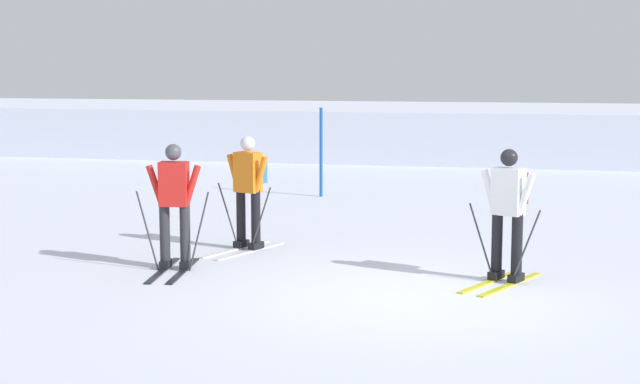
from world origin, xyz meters
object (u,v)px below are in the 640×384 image
(skier_white, at_px, (509,208))
(trail_marker_pole, at_px, (321,152))
(skier_orange, at_px, (249,186))
(skier_red, at_px, (174,203))

(skier_white, distance_m, trail_marker_pole, 8.29)
(skier_orange, height_order, trail_marker_pole, trail_marker_pole)
(skier_orange, distance_m, skier_white, 4.09)
(skier_white, relative_size, skier_red, 1.00)
(skier_red, bearing_deg, skier_white, 3.14)
(skier_white, bearing_deg, skier_orange, 160.70)
(trail_marker_pole, bearing_deg, skier_red, -92.77)
(skier_orange, height_order, skier_white, same)
(skier_orange, distance_m, trail_marker_pole, 5.88)
(skier_white, height_order, skier_red, same)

